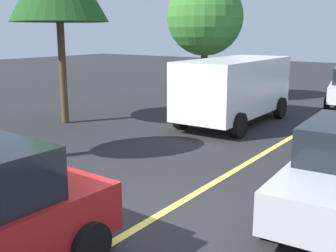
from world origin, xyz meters
TOP-DOWN VIEW (x-y plane):
  - ground_plane at (0.00, 0.00)m, footprint 80.00×80.00m
  - lane_marking_centre at (3.00, 0.00)m, footprint 28.00×0.16m
  - white_van at (7.77, 2.32)m, footprint 5.23×2.33m
  - tree_left_verge at (11.57, 5.77)m, footprint 3.42×3.42m

SIDE VIEW (x-z plane):
  - ground_plane at x=0.00m, z-range 0.00..0.00m
  - lane_marking_centre at x=3.00m, z-range 0.00..0.01m
  - white_van at x=7.77m, z-range 0.17..2.37m
  - tree_left_verge at x=11.57m, z-range 1.00..6.43m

